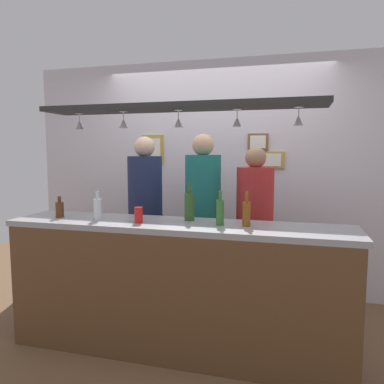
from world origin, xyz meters
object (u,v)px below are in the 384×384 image
object	(u,v)px
drink_can	(139,215)
picture_frame_caricature	(153,150)
bottle_beer_brown_stubby	(60,209)
picture_frame_upper_small	(258,142)
person_left_navy_shirt	(145,206)
bottle_beer_green_import	(220,211)
picture_frame_lower_pair	(270,160)
person_middle_teal_shirt	(203,207)
bottle_beer_amber_tall	(246,213)
bottle_champagne_green	(189,206)
person_right_red_shirt	(255,218)
bottle_soda_clear	(98,209)

from	to	relation	value
drink_can	picture_frame_caricature	bearing A→B (deg)	107.18
bottle_beer_brown_stubby	picture_frame_upper_small	bearing A→B (deg)	43.85
drink_can	picture_frame_upper_small	world-z (taller)	picture_frame_upper_small
drink_can	picture_frame_upper_small	distance (m)	1.77
person_left_navy_shirt	bottle_beer_brown_stubby	xyz separation A→B (m)	(-0.46, -0.75, 0.06)
person_left_navy_shirt	bottle_beer_green_import	size ratio (longest dim) A/B	6.67
picture_frame_upper_small	picture_frame_lower_pair	world-z (taller)	picture_frame_upper_small
person_middle_teal_shirt	bottle_beer_green_import	world-z (taller)	person_middle_teal_shirt
bottle_beer_amber_tall	drink_can	bearing A→B (deg)	-174.10
drink_can	picture_frame_lower_pair	bearing A→B (deg)	58.73
bottle_beer_amber_tall	bottle_beer_green_import	bearing A→B (deg)	-177.36
bottle_beer_green_import	picture_frame_upper_small	bearing A→B (deg)	84.44
person_middle_teal_shirt	picture_frame_caricature	bearing A→B (deg)	138.37
bottle_beer_amber_tall	person_middle_teal_shirt	bearing A→B (deg)	125.44
bottle_champagne_green	person_middle_teal_shirt	bearing A→B (deg)	93.28
picture_frame_caricature	bottle_beer_green_import	bearing A→B (deg)	-52.34
person_right_red_shirt	bottle_champagne_green	distance (m)	0.77
bottle_beer_brown_stubby	picture_frame_caricature	size ratio (longest dim) A/B	0.53
person_right_red_shirt	bottle_beer_amber_tall	xyz separation A→B (m)	(0.01, -0.71, 0.16)
person_right_red_shirt	bottle_beer_amber_tall	size ratio (longest dim) A/B	6.26
person_left_navy_shirt	drink_can	bearing A→B (deg)	-71.03
bottle_beer_brown_stubby	bottle_champagne_green	bearing A→B (deg)	8.08
person_middle_teal_shirt	bottle_beer_brown_stubby	size ratio (longest dim) A/B	9.73
person_right_red_shirt	bottle_beer_brown_stubby	size ratio (longest dim) A/B	9.04
person_right_red_shirt	bottle_beer_green_import	world-z (taller)	person_right_red_shirt
picture_frame_caricature	picture_frame_upper_small	bearing A→B (deg)	0.00
bottle_soda_clear	bottle_beer_green_import	xyz separation A→B (m)	(0.99, 0.05, 0.01)
bottle_beer_green_import	picture_frame_caricature	distance (m)	1.84
bottle_soda_clear	picture_frame_lower_pair	xyz separation A→B (m)	(1.27, 1.45, 0.37)
person_middle_teal_shirt	bottle_soda_clear	bearing A→B (deg)	-132.05
drink_can	person_left_navy_shirt	bearing A→B (deg)	108.97
person_left_navy_shirt	bottle_soda_clear	size ratio (longest dim) A/B	7.54
person_right_red_shirt	person_middle_teal_shirt	bearing A→B (deg)	-180.00
person_left_navy_shirt	bottle_beer_amber_tall	xyz separation A→B (m)	(1.09, -0.71, 0.09)
picture_frame_caricature	person_right_red_shirt	bearing A→B (deg)	-28.56
bottle_beer_green_import	bottle_beer_brown_stubby	bearing A→B (deg)	-178.66
person_middle_teal_shirt	person_right_red_shirt	bearing A→B (deg)	0.00
bottle_beer_brown_stubby	picture_frame_upper_small	world-z (taller)	picture_frame_upper_small
bottle_beer_amber_tall	picture_frame_upper_small	bearing A→B (deg)	92.39
picture_frame_upper_small	picture_frame_lower_pair	distance (m)	0.24
picture_frame_caricature	picture_frame_lower_pair	bearing A→B (deg)	0.00
bottle_beer_amber_tall	picture_frame_lower_pair	distance (m)	1.44
bottle_beer_brown_stubby	drink_can	size ratio (longest dim) A/B	1.48
person_right_red_shirt	drink_can	xyz separation A→B (m)	(-0.81, -0.79, 0.12)
person_right_red_shirt	bottle_beer_brown_stubby	xyz separation A→B (m)	(-1.55, -0.75, 0.13)
person_middle_teal_shirt	drink_can	world-z (taller)	person_middle_teal_shirt
person_left_navy_shirt	picture_frame_caricature	bearing A→B (deg)	105.09
picture_frame_lower_pair	drink_can	bearing A→B (deg)	-121.27
bottle_beer_brown_stubby	bottle_beer_amber_tall	world-z (taller)	bottle_beer_amber_tall
person_left_navy_shirt	bottle_beer_amber_tall	world-z (taller)	person_left_navy_shirt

